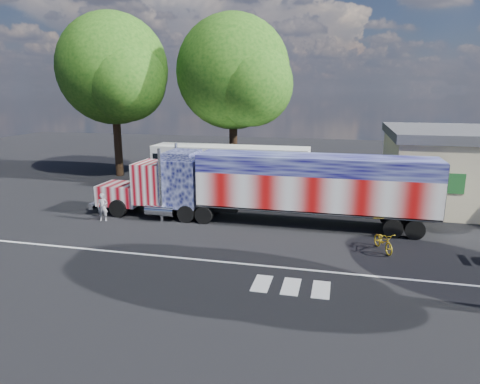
% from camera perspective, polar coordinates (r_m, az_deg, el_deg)
% --- Properties ---
extents(ground, '(100.00, 100.00, 0.00)m').
position_cam_1_polar(ground, '(22.88, -1.77, -6.34)').
color(ground, black).
extents(lane_markings, '(30.00, 2.67, 0.01)m').
position_cam_1_polar(lane_markings, '(19.10, 0.24, -10.46)').
color(lane_markings, silver).
rests_on(lane_markings, ground).
extents(semi_truck, '(20.75, 3.28, 4.42)m').
position_cam_1_polar(semi_truck, '(25.24, 4.05, 0.90)').
color(semi_truck, black).
rests_on(semi_truck, ground).
extents(coach_bus, '(12.14, 2.83, 3.53)m').
position_cam_1_polar(coach_bus, '(33.28, -1.34, 3.21)').
color(coach_bus, silver).
rests_on(coach_bus, ground).
extents(woman, '(0.70, 0.56, 1.69)m').
position_cam_1_polar(woman, '(27.14, -17.85, -1.94)').
color(woman, slate).
rests_on(woman, ground).
extents(bicycle, '(1.30, 2.00, 0.99)m').
position_cam_1_polar(bicycle, '(22.31, 18.58, -6.24)').
color(bicycle, gold).
rests_on(bicycle, ground).
extents(tree_nw_a, '(10.14, 9.66, 14.38)m').
position_cam_1_polar(tree_nw_a, '(40.49, -16.41, 15.39)').
color(tree_nw_a, black).
rests_on(tree_nw_a, ground).
extents(tree_n_mid, '(9.99, 9.51, 13.96)m').
position_cam_1_polar(tree_n_mid, '(36.99, -0.71, 15.62)').
color(tree_n_mid, black).
rests_on(tree_n_mid, ground).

